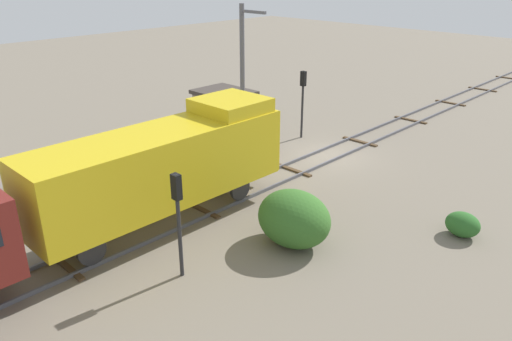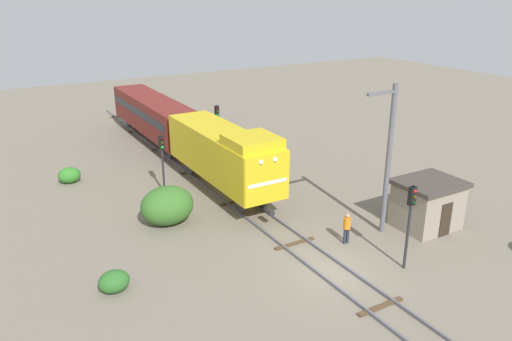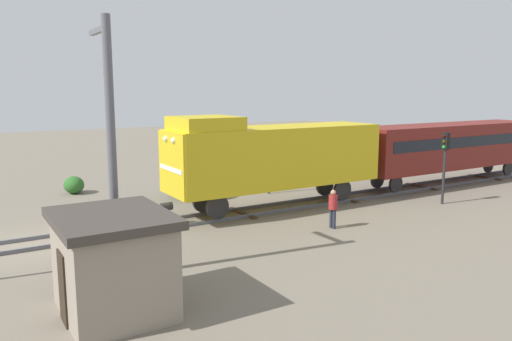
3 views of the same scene
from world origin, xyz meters
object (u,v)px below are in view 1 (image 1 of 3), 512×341
object	(u,v)px
locomotive	(165,163)
catenary_mast	(243,73)
traffic_signal_near	(303,92)
traffic_signal_mid	(178,206)
worker_near_track	(276,137)
relay_hut	(224,111)
worker_by_signal	(108,177)

from	to	relation	value
locomotive	catenary_mast	bearing A→B (deg)	-61.94
traffic_signal_near	traffic_signal_mid	bearing A→B (deg)	114.26
traffic_signal_near	worker_near_track	size ratio (longest dim) A/B	2.47
traffic_signal_mid	traffic_signal_near	bearing A→B (deg)	-65.74
traffic_signal_mid	catenary_mast	size ratio (longest dim) A/B	0.48
traffic_signal_mid	relay_hut	bearing A→B (deg)	-47.80
traffic_signal_near	relay_hut	world-z (taller)	traffic_signal_near
relay_hut	traffic_signal_near	bearing A→B (deg)	-148.62
relay_hut	worker_by_signal	bearing A→B (deg)	107.60
worker_near_track	traffic_signal_near	bearing A→B (deg)	-174.79
relay_hut	traffic_signal_mid	bearing A→B (deg)	132.20
locomotive	catenary_mast	size ratio (longest dim) A/B	1.42
traffic_signal_mid	worker_by_signal	size ratio (longest dim) A/B	2.29
worker_by_signal	catenary_mast	bearing A→B (deg)	168.74
catenary_mast	relay_hut	distance (m)	3.98
traffic_signal_near	catenary_mast	distance (m)	4.08
locomotive	traffic_signal_mid	bearing A→B (deg)	149.90
traffic_signal_near	catenary_mast	xyz separation A→B (m)	(1.74, 3.40, 1.42)
worker_near_track	catenary_mast	bearing A→B (deg)	-96.73
worker_by_signal	catenary_mast	xyz separation A→B (m)	(0.74, -9.62, 3.34)
locomotive	worker_near_track	bearing A→B (deg)	-75.58
traffic_signal_mid	relay_hut	xyz separation A→B (m)	(10.90, -12.02, -1.32)
worker_near_track	relay_hut	world-z (taller)	relay_hut
worker_near_track	relay_hut	distance (m)	5.16
locomotive	worker_near_track	size ratio (longest dim) A/B	6.82
locomotive	worker_near_track	xyz separation A→B (m)	(2.40, -9.34, -1.78)
worker_by_signal	catenary_mast	distance (m)	10.21
catenary_mast	relay_hut	world-z (taller)	catenary_mast
locomotive	relay_hut	distance (m)	12.62
traffic_signal_near	relay_hut	bearing A→B (deg)	31.38
traffic_signal_near	relay_hut	distance (m)	5.26
traffic_signal_near	traffic_signal_mid	xyz separation A→B (m)	(-6.60, 14.64, -0.20)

